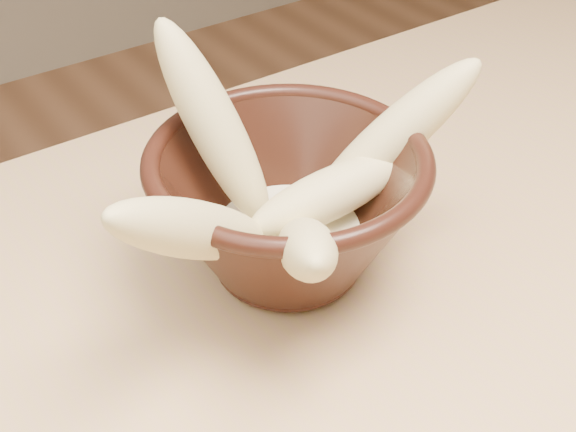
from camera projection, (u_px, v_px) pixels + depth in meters
name	position (u px, v px, depth m)	size (l,w,h in m)	color
table	(462.00, 418.00, 0.59)	(1.20, 0.80, 0.75)	tan
bowl	(288.00, 206.00, 0.56)	(0.20, 0.20, 0.11)	black
milk_puddle	(288.00, 235.00, 0.58)	(0.11, 0.11, 0.02)	#F5ECC5
banana_upright	(215.00, 126.00, 0.55)	(0.04, 0.04, 0.16)	#CEC07A
banana_left	(197.00, 230.00, 0.49)	(0.04, 0.04, 0.18)	#CEC07A
banana_right	(392.00, 138.00, 0.57)	(0.04, 0.04, 0.16)	#CEC07A
banana_across	(327.00, 195.00, 0.56)	(0.04, 0.04, 0.12)	#CEC07A
banana_front	(306.00, 248.00, 0.50)	(0.04, 0.04, 0.15)	#CEC07A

